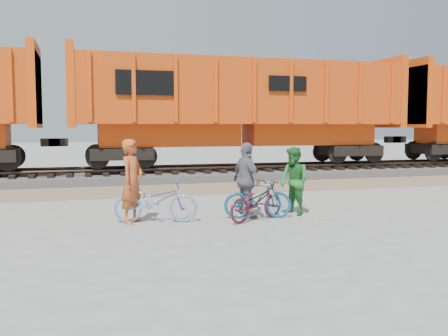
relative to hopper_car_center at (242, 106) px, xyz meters
The scene contains 11 objects.
ground 9.97m from the hopper_car_center, 108.79° to the right, with size 120.00×120.00×0.00m, color #9E9E99.
gravel_strip 5.53m from the hopper_car_center, 131.18° to the right, with size 120.00×3.00×0.02m, color #9A7E5F.
ballast_bed 4.19m from the hopper_car_center, behind, with size 120.00×4.00×0.30m, color slate.
track 3.97m from the hopper_car_center, behind, with size 120.00×2.60×0.24m.
hopper_car_center is the anchor object (origin of this frame).
bicycle_blue 10.59m from the hopper_car_center, 118.93° to the right, with size 0.65×1.86×0.98m, color #7D97D2.
bicycle_teal 9.88m from the hopper_car_center, 105.85° to the right, with size 0.45×1.59×0.95m, color #186288.
bicycle_maroon 10.16m from the hopper_car_center, 106.18° to the right, with size 0.59×1.68×0.88m, color #521728.
person_solo 10.65m from the hopper_car_center, 121.59° to the right, with size 0.68×0.45×1.87m, color #BE5324.
person_man 9.38m from the hopper_car_center, 100.15° to the right, with size 0.80×0.62×1.65m, color #27762E.
person_woman 9.71m from the hopper_car_center, 107.43° to the right, with size 1.04×0.43×1.77m, color slate.
Camera 1 is at (-3.51, -11.04, 2.14)m, focal length 40.00 mm.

